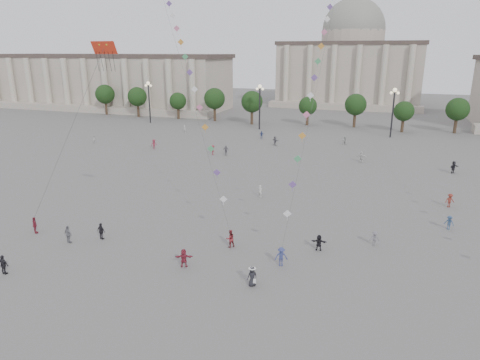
% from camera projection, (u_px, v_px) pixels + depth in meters
% --- Properties ---
extents(ground, '(360.00, 360.00, 0.00)m').
position_uv_depth(ground, '(189.00, 281.00, 35.32)').
color(ground, '#5E5B58').
rests_on(ground, ground).
extents(hall_west, '(84.00, 26.22, 17.20)m').
position_uv_depth(hall_west, '(107.00, 82.00, 141.37)').
color(hall_west, '#A79E8C').
rests_on(hall_west, ground).
extents(hall_central, '(48.30, 34.30, 35.50)m').
position_uv_depth(hall_central, '(351.00, 63.00, 147.94)').
color(hall_central, '#A79E8C').
rests_on(hall_central, ground).
extents(tree_row, '(137.12, 5.12, 8.00)m').
position_uv_depth(tree_row, '(328.00, 106.00, 104.23)').
color(tree_row, '#34231A').
rests_on(tree_row, ground).
extents(lamp_post_far_west, '(2.00, 0.90, 10.65)m').
position_uv_depth(lamp_post_far_west, '(149.00, 94.00, 110.63)').
color(lamp_post_far_west, '#262628').
rests_on(lamp_post_far_west, ground).
extents(lamp_post_mid_west, '(2.00, 0.90, 10.65)m').
position_uv_depth(lamp_post_mid_west, '(260.00, 99.00, 101.16)').
color(lamp_post_mid_west, '#262628').
rests_on(lamp_post_mid_west, ground).
extents(lamp_post_mid_east, '(2.00, 0.90, 10.65)m').
position_uv_depth(lamp_post_mid_east, '(394.00, 104.00, 91.70)').
color(lamp_post_mid_east, '#262628').
rests_on(lamp_post_mid_east, ground).
extents(person_crowd_0, '(1.09, 0.74, 1.71)m').
position_uv_depth(person_crowd_0, '(261.00, 135.00, 91.93)').
color(person_crowd_0, '#38487E').
rests_on(person_crowd_0, ground).
extents(person_crowd_1, '(0.91, 0.96, 1.57)m').
position_uv_depth(person_crowd_1, '(94.00, 139.00, 87.94)').
color(person_crowd_1, silver).
rests_on(person_crowd_1, ground).
extents(person_crowd_2, '(1.36, 1.36, 1.88)m').
position_uv_depth(person_crowd_2, '(154.00, 144.00, 82.42)').
color(person_crowd_2, maroon).
rests_on(person_crowd_2, ground).
extents(person_crowd_3, '(1.49, 0.61, 1.57)m').
position_uv_depth(person_crowd_3, '(319.00, 243.00, 40.51)').
color(person_crowd_3, black).
rests_on(person_crowd_3, ground).
extents(person_crowd_4, '(1.12, 1.76, 1.81)m').
position_uv_depth(person_crowd_4, '(345.00, 140.00, 86.32)').
color(person_crowd_4, '#B4B5B0').
rests_on(person_crowd_4, ground).
extents(person_crowd_6, '(1.01, 0.65, 1.49)m').
position_uv_depth(person_crowd_6, '(375.00, 238.00, 41.50)').
color(person_crowd_6, slate).
rests_on(person_crowd_6, ground).
extents(person_crowd_7, '(1.74, 0.64, 1.85)m').
position_uv_depth(person_crowd_7, '(362.00, 157.00, 72.66)').
color(person_crowd_7, silver).
rests_on(person_crowd_7, ground).
extents(person_crowd_8, '(1.28, 1.04, 1.72)m').
position_uv_depth(person_crowd_8, '(450.00, 200.00, 51.70)').
color(person_crowd_8, maroon).
rests_on(person_crowd_8, ground).
extents(person_crowd_9, '(1.62, 1.69, 1.92)m').
position_uv_depth(person_crowd_9, '(454.00, 167.00, 66.07)').
color(person_crowd_9, black).
rests_on(person_crowd_9, ground).
extents(person_crowd_10, '(0.77, 0.78, 1.82)m').
position_uv_depth(person_crowd_10, '(185.00, 129.00, 98.94)').
color(person_crowd_10, silver).
rests_on(person_crowd_10, ground).
extents(person_crowd_12, '(1.77, 1.36, 1.86)m').
position_uv_depth(person_crowd_12, '(275.00, 141.00, 85.53)').
color(person_crowd_12, slate).
rests_on(person_crowd_12, ground).
extents(person_crowd_13, '(0.69, 0.62, 1.60)m').
position_uv_depth(person_crowd_13, '(260.00, 191.00, 55.36)').
color(person_crowd_13, silver).
rests_on(person_crowd_13, ground).
extents(person_crowd_14, '(1.15, 0.91, 1.55)m').
position_uv_depth(person_crowd_14, '(449.00, 223.00, 45.25)').
color(person_crowd_14, '#324E72').
rests_on(person_crowd_14, ground).
extents(person_crowd_16, '(1.17, 0.80, 1.84)m').
position_uv_depth(person_crowd_16, '(226.00, 150.00, 77.40)').
color(person_crowd_16, slate).
rests_on(person_crowd_16, ground).
extents(person_crowd_17, '(1.23, 1.32, 1.79)m').
position_uv_depth(person_crowd_17, '(213.00, 150.00, 77.76)').
color(person_crowd_17, maroon).
rests_on(person_crowd_17, ground).
extents(tourist_0, '(1.11, 0.94, 1.78)m').
position_uv_depth(tourist_0, '(35.00, 225.00, 44.27)').
color(tourist_0, maroon).
rests_on(tourist_0, ground).
extents(tourist_1, '(1.08, 0.62, 1.73)m').
position_uv_depth(tourist_1, '(101.00, 231.00, 42.87)').
color(tourist_1, black).
rests_on(tourist_1, ground).
extents(tourist_2, '(1.64, 1.02, 1.69)m').
position_uv_depth(tourist_2, '(184.00, 258.00, 37.37)').
color(tourist_2, maroon).
rests_on(tourist_2, ground).
extents(tourist_3, '(1.13, 0.72, 1.80)m').
position_uv_depth(tourist_3, '(68.00, 234.00, 42.06)').
color(tourist_3, slate).
rests_on(tourist_3, ground).
extents(tourist_4, '(1.03, 0.43, 1.75)m').
position_uv_depth(tourist_4, '(3.00, 265.00, 36.12)').
color(tourist_4, black).
rests_on(tourist_4, ground).
extents(kite_flyer_0, '(1.09, 1.08, 1.77)m').
position_uv_depth(kite_flyer_0, '(230.00, 239.00, 41.16)').
color(kite_flyer_0, maroon).
rests_on(kite_flyer_0, ground).
extents(kite_flyer_1, '(1.30, 1.02, 1.77)m').
position_uv_depth(kite_flyer_1, '(281.00, 257.00, 37.54)').
color(kite_flyer_1, navy).
rests_on(kite_flyer_1, ground).
extents(hat_person, '(0.97, 0.93, 1.69)m').
position_uv_depth(hat_person, '(252.00, 276.00, 34.33)').
color(hat_person, black).
rests_on(hat_person, ground).
extents(dragon_kite, '(6.59, 0.63, 20.12)m').
position_uv_depth(dragon_kite, '(104.00, 58.00, 35.42)').
color(dragon_kite, red).
rests_on(dragon_kite, ground).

